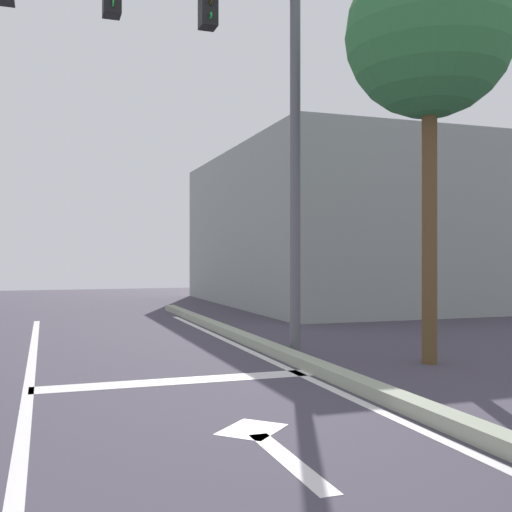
# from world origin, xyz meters

# --- Properties ---
(lane_line_center) EXTENTS (0.12, 20.00, 0.01)m
(lane_line_center) POSITION_xyz_m (-0.51, 6.00, 0.00)
(lane_line_center) COLOR silver
(lane_line_center) RESTS_ON ground
(lane_line_curbside) EXTENTS (0.12, 20.00, 0.01)m
(lane_line_curbside) POSITION_xyz_m (2.67, 6.00, 0.00)
(lane_line_curbside) COLOR silver
(lane_line_curbside) RESTS_ON ground
(stop_bar) EXTENTS (3.33, 0.40, 0.01)m
(stop_bar) POSITION_xyz_m (1.16, 8.25, 0.00)
(stop_bar) COLOR silver
(stop_bar) RESTS_ON ground
(lane_arrow_stem) EXTENTS (0.16, 1.40, 0.01)m
(lane_arrow_stem) POSITION_xyz_m (1.32, 5.18, 0.00)
(lane_arrow_stem) COLOR silver
(lane_arrow_stem) RESTS_ON ground
(lane_arrow_head) EXTENTS (0.71, 0.71, 0.01)m
(lane_arrow_head) POSITION_xyz_m (1.32, 6.03, 0.00)
(lane_arrow_head) COLOR silver
(lane_arrow_head) RESTS_ON ground
(curb_strip) EXTENTS (0.24, 24.00, 0.14)m
(curb_strip) POSITION_xyz_m (2.92, 6.00, 0.07)
(curb_strip) COLOR #9AA18A
(curb_strip) RESTS_ON ground
(traffic_signal_mast) EXTENTS (5.55, 0.34, 5.67)m
(traffic_signal_mast) POSITION_xyz_m (1.65, 9.75, 4.26)
(traffic_signal_mast) COLOR #585961
(traffic_signal_mast) RESTS_ON ground
(roadside_tree) EXTENTS (2.32, 2.32, 5.71)m
(roadside_tree) POSITION_xyz_m (4.67, 8.33, 4.51)
(roadside_tree) COLOR brown
(roadside_tree) RESTS_ON ground
(building_block) EXTENTS (11.81, 10.45, 4.64)m
(building_block) POSITION_xyz_m (10.73, 18.66, 2.32)
(building_block) COLOR gray
(building_block) RESTS_ON ground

